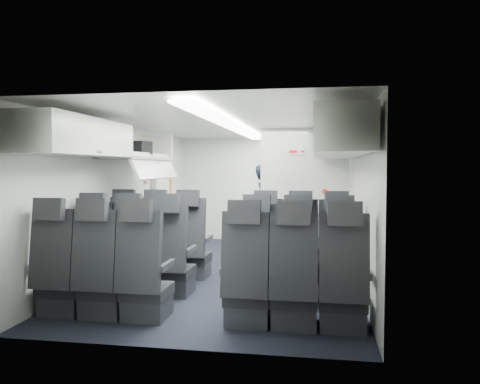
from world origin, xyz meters
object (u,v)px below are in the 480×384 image
(seat_row_mid, at_px, (215,264))
(galley_unit, at_px, (305,196))
(seat_row_front, at_px, (229,250))
(seat_row_rear, at_px, (195,283))
(boarding_door, at_px, (163,199))
(carry_on_bag, at_px, (138,149))
(flight_attendant, at_px, (266,209))

(seat_row_mid, height_order, galley_unit, galley_unit)
(seat_row_front, relative_size, galley_unit, 1.75)
(seat_row_rear, xyz_separation_m, boarding_door, (-1.64, 3.89, 0.55))
(seat_row_rear, xyz_separation_m, carry_on_bag, (-1.40, 2.08, 1.40))
(flight_attendant, bearing_deg, seat_row_mid, -179.28)
(galley_unit, bearing_deg, carry_on_bag, -128.26)
(galley_unit, xyz_separation_m, flight_attendant, (-0.66, -1.26, -0.15))
(boarding_door, bearing_deg, seat_row_rear, -67.13)
(seat_row_mid, xyz_separation_m, flight_attendant, (0.29, 2.90, 0.39))
(seat_row_rear, distance_m, galley_unit, 5.17)
(carry_on_bag, bearing_deg, seat_row_mid, -22.03)
(seat_row_mid, relative_size, galley_unit, 1.75)
(seat_row_mid, bearing_deg, seat_row_front, 90.00)
(seat_row_front, distance_m, flight_attendant, 2.06)
(seat_row_front, height_order, galley_unit, galley_unit)
(seat_row_front, height_order, flight_attendant, flight_attendant)
(seat_row_mid, bearing_deg, boarding_door, 118.77)
(seat_row_mid, distance_m, galley_unit, 4.30)
(flight_attendant, relative_size, carry_on_bag, 4.52)
(galley_unit, height_order, carry_on_bag, carry_on_bag)
(seat_row_rear, bearing_deg, boarding_door, 112.87)
(flight_attendant, distance_m, carry_on_bag, 2.61)
(seat_row_front, bearing_deg, seat_row_mid, -90.00)
(seat_row_front, relative_size, seat_row_rear, 1.00)
(flight_attendant, xyz_separation_m, carry_on_bag, (-1.69, -1.72, 1.00))
(seat_row_front, bearing_deg, galley_unit, 73.72)
(seat_row_rear, xyz_separation_m, galley_unit, (0.95, 5.05, 0.55))
(flight_attendant, bearing_deg, boarding_door, 93.80)
(flight_attendant, bearing_deg, seat_row_front, 178.18)
(seat_row_rear, xyz_separation_m, flight_attendant, (0.29, 3.80, 0.39))
(seat_row_rear, height_order, flight_attendant, flight_attendant)
(seat_row_front, height_order, seat_row_rear, same)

